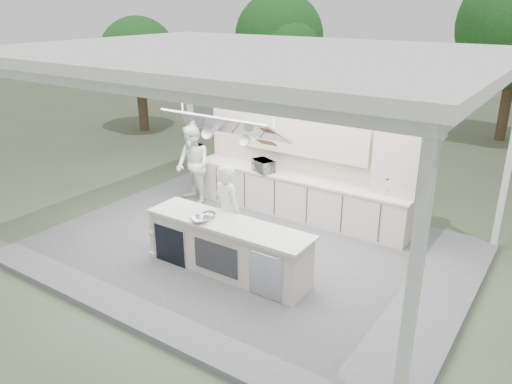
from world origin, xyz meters
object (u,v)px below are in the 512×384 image
Objects in this scene: head_chef at (228,211)px; sous_chef at (193,165)px; back_counter at (298,196)px; demo_island at (227,247)px.

sous_chef is at bearing -20.10° from head_chef.
back_counter is at bearing -77.55° from head_chef.
head_chef is at bearing -93.88° from back_counter.
sous_chef reaches higher than demo_island.
back_counter is 2.56m from sous_chef.
head_chef is at bearing 125.23° from demo_island.
demo_island is 1.67× the size of sous_chef.
sous_chef is (-2.27, 1.68, 0.03)m from head_chef.
back_counter is 2.38m from head_chef.
sous_chef is at bearing -164.88° from back_counter.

